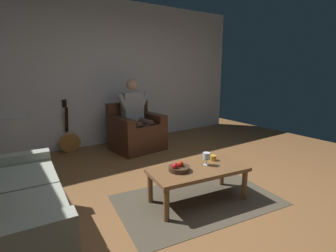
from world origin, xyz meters
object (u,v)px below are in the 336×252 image
object	(u,v)px
armchair	(136,132)
guitar	(70,140)
wine_glass_near	(206,157)
fruit_bowl	(179,168)
person_seated	(136,113)
candle_jar	(213,158)
coffee_table	(198,173)

from	to	relation	value
armchair	guitar	bearing A→B (deg)	-32.02
guitar	wine_glass_near	distance (m)	2.75
armchair	fruit_bowl	world-z (taller)	armchair
person_seated	fruit_bowl	world-z (taller)	person_seated
wine_glass_near	guitar	bearing A→B (deg)	-70.94
armchair	person_seated	size ratio (longest dim) A/B	0.71
wine_glass_near	candle_jar	bearing A→B (deg)	-157.84
guitar	wine_glass_near	xyz separation A→B (m)	(-0.89, 2.58, 0.27)
coffee_table	fruit_bowl	size ratio (longest dim) A/B	5.00
coffee_table	wine_glass_near	bearing A→B (deg)	-169.04
person_seated	wine_glass_near	size ratio (longest dim) A/B	8.72
fruit_bowl	candle_jar	bearing A→B (deg)	-176.28
person_seated	guitar	bearing A→B (deg)	-32.22
armchair	wine_glass_near	xyz separation A→B (m)	(0.17, 2.06, 0.17)
coffee_table	guitar	bearing A→B (deg)	-73.97
person_seated	candle_jar	size ratio (longest dim) A/B	15.91
armchair	fruit_bowl	distance (m)	2.10
person_seated	guitar	distance (m)	1.28
armchair	guitar	xyz separation A→B (m)	(1.06, -0.52, -0.11)
guitar	fruit_bowl	xyz separation A→B (m)	(-0.53, 2.55, 0.21)
wine_glass_near	candle_jar	size ratio (longest dim) A/B	1.82
coffee_table	wine_glass_near	xyz separation A→B (m)	(-0.14, -0.03, 0.16)
candle_jar	armchair	bearing A→B (deg)	-89.97
person_seated	guitar	xyz separation A→B (m)	(1.06, -0.53, -0.48)
wine_glass_near	candle_jar	xyz separation A→B (m)	(-0.17, -0.07, -0.07)
guitar	candle_jar	world-z (taller)	guitar
armchair	wine_glass_near	size ratio (longest dim) A/B	6.21
fruit_bowl	armchair	bearing A→B (deg)	-104.77
person_seated	guitar	world-z (taller)	person_seated
guitar	coffee_table	bearing A→B (deg)	106.03
coffee_table	guitar	world-z (taller)	guitar
person_seated	wine_glass_near	xyz separation A→B (m)	(0.17, 2.06, -0.20)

